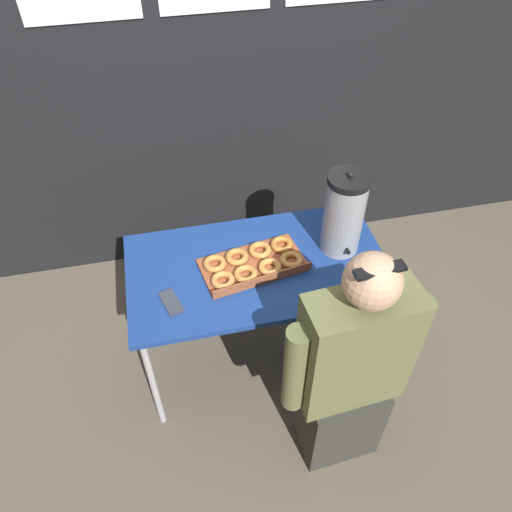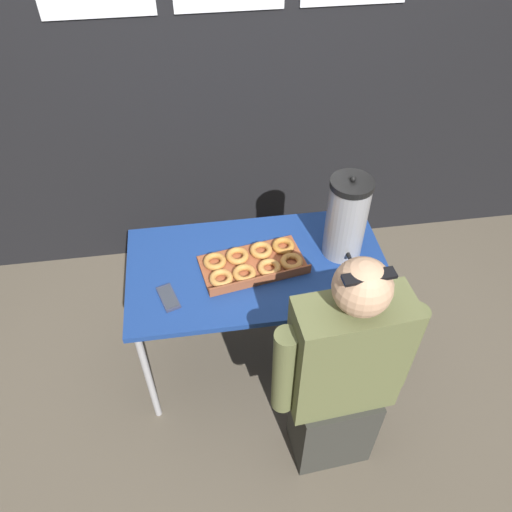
{
  "view_description": "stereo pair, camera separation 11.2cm",
  "coord_description": "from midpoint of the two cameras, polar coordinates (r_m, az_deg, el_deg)",
  "views": [
    {
      "loc": [
        -0.34,
        -1.51,
        2.32
      ],
      "look_at": [
        -0.01,
        0.0,
        0.76
      ],
      "focal_mm": 35.0,
      "sensor_mm": 36.0,
      "label": 1
    },
    {
      "loc": [
        -0.23,
        -1.53,
        2.32
      ],
      "look_at": [
        -0.01,
        0.0,
        0.76
      ],
      "focal_mm": 35.0,
      "sensor_mm": 36.0,
      "label": 2
    }
  ],
  "objects": [
    {
      "name": "cell_phone",
      "position": [
        2.13,
        -11.18,
        -5.27
      ],
      "size": [
        0.11,
        0.16,
        0.01
      ],
      "rotation": [
        0.0,
        0.0,
        0.31
      ],
      "color": "#2D334C",
      "rests_on": "folding_table"
    },
    {
      "name": "donut_box",
      "position": [
        2.22,
        -1.75,
        -0.92
      ],
      "size": [
        0.49,
        0.32,
        0.05
      ],
      "rotation": [
        0.0,
        0.0,
        0.17
      ],
      "color": "brown",
      "rests_on": "folding_table"
    },
    {
      "name": "folding_table",
      "position": [
        2.28,
        -1.26,
        -2.04
      ],
      "size": [
        1.17,
        0.65,
        0.7
      ],
      "color": "navy",
      "rests_on": "ground"
    },
    {
      "name": "person_seated",
      "position": [
        2.06,
        9.08,
        -13.14
      ],
      "size": [
        0.57,
        0.25,
        1.23
      ],
      "rotation": [
        0.0,
        0.0,
        3.22
      ],
      "color": "#33332D",
      "rests_on": "ground"
    },
    {
      "name": "ground_plane",
      "position": [
        2.79,
        -1.05,
        -11.11
      ],
      "size": [
        12.0,
        12.0,
        0.0
      ],
      "primitive_type": "plane",
      "color": "brown"
    },
    {
      "name": "coffee_urn",
      "position": [
        2.22,
        8.57,
        4.77
      ],
      "size": [
        0.18,
        0.21,
        0.42
      ],
      "color": "#939399",
      "rests_on": "folding_table"
    },
    {
      "name": "back_wall",
      "position": [
        2.7,
        -5.83,
        22.17
      ],
      "size": [
        6.0,
        0.11,
        2.54
      ],
      "color": "black",
      "rests_on": "ground"
    }
  ]
}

